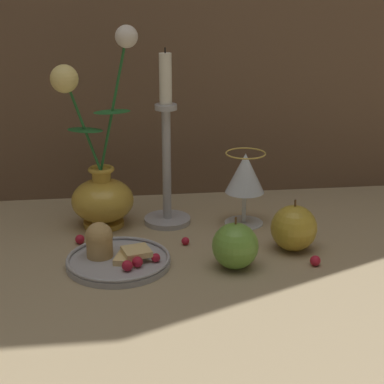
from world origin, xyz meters
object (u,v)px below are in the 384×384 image
plate_with_pastries (115,255)px  apple_near_glass (235,246)px  candlestick (167,163)px  wine_glass (245,176)px  apple_beside_vase (294,228)px  vase (101,182)px

plate_with_pastries → apple_near_glass: bearing=-10.0°
candlestick → wine_glass: bearing=-8.6°
wine_glass → apple_beside_vase: (0.06, -0.13, -0.06)m
wine_glass → apple_near_glass: size_ratio=1.60×
plate_with_pastries → wine_glass: (0.25, 0.16, 0.08)m
apple_beside_vase → apple_near_glass: size_ratio=1.05×
vase → plate_with_pastries: size_ratio=2.16×
candlestick → apple_near_glass: (0.10, -0.21, -0.08)m
candlestick → vase: bearing=-179.3°
vase → candlestick: size_ratio=1.12×
candlestick → apple_near_glass: candlestick is taller
candlestick → apple_beside_vase: size_ratio=3.60×
vase → plate_with_pastries: (0.02, -0.18, -0.07)m
candlestick → apple_beside_vase: bearing=-36.2°
plate_with_pastries → candlestick: size_ratio=0.52×
wine_glass → candlestick: candlestick is taller
vase → plate_with_pastries: 0.19m
wine_glass → candlestick: (-0.15, 0.02, 0.02)m
vase → apple_beside_vase: 0.37m
vase → plate_with_pastries: vase is taller
apple_near_glass → candlestick: bearing=114.1°
candlestick → apple_beside_vase: (0.21, -0.15, -0.08)m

